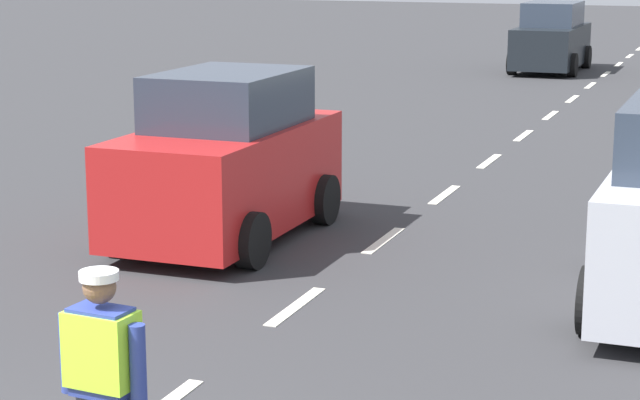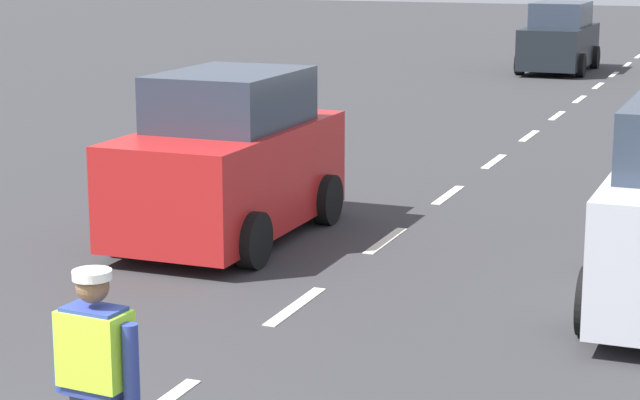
% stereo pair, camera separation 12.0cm
% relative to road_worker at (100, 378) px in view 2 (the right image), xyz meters
% --- Properties ---
extents(ground_plane, '(96.00, 96.00, 0.00)m').
position_rel_road_worker_xyz_m(ground_plane, '(-0.54, 19.92, -0.93)').
color(ground_plane, '#333335').
extents(lane_center_line, '(0.14, 46.40, 0.01)m').
position_rel_road_worker_xyz_m(lane_center_line, '(-0.54, 24.12, -0.93)').
color(lane_center_line, silver).
rests_on(lane_center_line, ground).
extents(road_worker, '(0.77, 0.36, 1.67)m').
position_rel_road_worker_xyz_m(road_worker, '(0.00, 0.00, 0.00)').
color(road_worker, '#383D4C').
rests_on(road_worker, ground).
extents(car_oncoming_third, '(1.97, 4.24, 2.04)m').
position_rel_road_worker_xyz_m(car_oncoming_third, '(-2.21, 28.88, 0.02)').
color(car_oncoming_third, black).
rests_on(car_oncoming_third, ground).
extents(car_oncoming_lead, '(1.99, 3.87, 2.16)m').
position_rel_road_worker_xyz_m(car_oncoming_lead, '(-2.47, 7.04, 0.07)').
color(car_oncoming_lead, red).
rests_on(car_oncoming_lead, ground).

